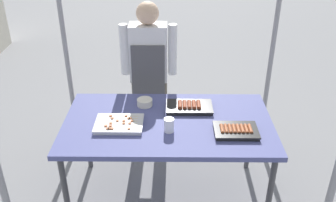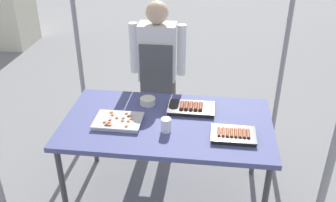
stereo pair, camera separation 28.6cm
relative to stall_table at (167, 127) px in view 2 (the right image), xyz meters
The scene contains 8 objects.
ground_plane 0.70m from the stall_table, ahead, with size 18.00×18.00×0.00m, color slate.
stall_table is the anchor object (origin of this frame).
tray_grilled_sausages 0.27m from the stall_table, 48.16° to the left, with size 0.37×0.23×0.05m.
tray_meat_skewers 0.38m from the stall_table, 169.17° to the right, with size 0.36×0.27×0.04m.
tray_pork_links 0.53m from the stall_table, 17.29° to the right, with size 0.32×0.23×0.05m.
condiment_bowl 0.32m from the stall_table, 127.98° to the left, with size 0.13×0.13×0.06m, color silver.
drink_cup_near_edge 0.17m from the stall_table, 86.22° to the right, with size 0.07×0.07×0.11m, color white.
vendor_woman 0.80m from the stall_table, 103.58° to the left, with size 0.52×0.22×1.48m.
Camera 2 is at (0.31, -2.44, 2.28)m, focal length 40.36 mm.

